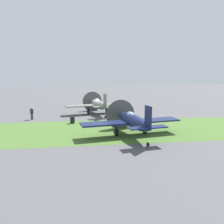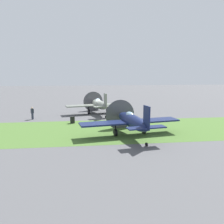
# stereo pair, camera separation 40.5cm
# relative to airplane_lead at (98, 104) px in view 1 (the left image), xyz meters

# --- Properties ---
(ground_plane) EXTENTS (160.00, 160.00, 0.00)m
(ground_plane) POSITION_rel_airplane_lead_xyz_m (-0.23, 0.48, -1.53)
(ground_plane) COLOR #515154
(grass_verge) EXTENTS (120.00, 11.00, 0.01)m
(grass_verge) POSITION_rel_airplane_lead_xyz_m (-0.23, -10.64, -1.53)
(grass_verge) COLOR #476B2D
(grass_verge) RESTS_ON ground
(airplane_lead) EXTENTS (10.34, 8.26, 3.66)m
(airplane_lead) POSITION_rel_airplane_lead_xyz_m (0.00, 0.00, 0.00)
(airplane_lead) COLOR slate
(airplane_lead) RESTS_ON ground
(airplane_wingman) EXTENTS (10.70, 8.52, 3.78)m
(airplane_wingman) POSITION_rel_airplane_lead_xyz_m (2.45, -13.33, 0.05)
(airplane_wingman) COLOR #141E47
(airplane_wingman) RESTS_ON ground
(ground_crew_chief) EXTENTS (0.38, 0.57, 1.73)m
(ground_crew_chief) POSITION_rel_airplane_lead_xyz_m (6.46, -4.50, -0.62)
(ground_crew_chief) COLOR #9E998E
(ground_crew_chief) RESTS_ON ground
(ground_crew_mechanic) EXTENTS (0.51, 0.44, 1.73)m
(ground_crew_mechanic) POSITION_rel_airplane_lead_xyz_m (-9.47, -3.26, -0.62)
(ground_crew_mechanic) COLOR #2D3342
(ground_crew_mechanic) RESTS_ON ground
(fuel_drum) EXTENTS (0.60, 0.60, 0.90)m
(fuel_drum) POSITION_rel_airplane_lead_xyz_m (-3.84, -6.46, -1.08)
(fuel_drum) COLOR black
(fuel_drum) RESTS_ON ground
(supply_crate) EXTENTS (1.20, 1.20, 0.64)m
(supply_crate) POSITION_rel_airplane_lead_xyz_m (3.20, -6.72, -1.21)
(supply_crate) COLOR olive
(supply_crate) RESTS_ON ground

